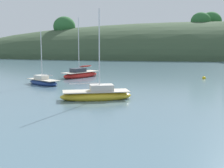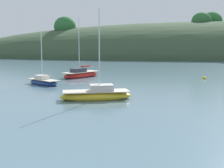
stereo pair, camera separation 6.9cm
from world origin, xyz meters
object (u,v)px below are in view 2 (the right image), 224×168
object	(u,v)px
sailboat_teal_outer	(43,82)
mooring_buoy_channel	(204,78)
sailboat_black_sloop	(97,95)
sailboat_blue_center	(81,74)

from	to	relation	value
sailboat_teal_outer	mooring_buoy_channel	distance (m)	19.37
sailboat_black_sloop	sailboat_teal_outer	distance (m)	10.84
mooring_buoy_channel	sailboat_blue_center	bearing A→B (deg)	177.92
sailboat_blue_center	mooring_buoy_channel	size ratio (longest dim) A/B	14.38
sailboat_teal_outer	mooring_buoy_channel	size ratio (longest dim) A/B	10.86
sailboat_black_sloop	sailboat_teal_outer	world-z (taller)	sailboat_black_sloop
sailboat_black_sloop	sailboat_teal_outer	size ratio (longest dim) A/B	1.27
sailboat_black_sloop	mooring_buoy_channel	size ratio (longest dim) A/B	13.79
sailboat_black_sloop	mooring_buoy_channel	bearing A→B (deg)	53.24
sailboat_blue_center	sailboat_black_sloop	bearing A→B (deg)	-74.83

